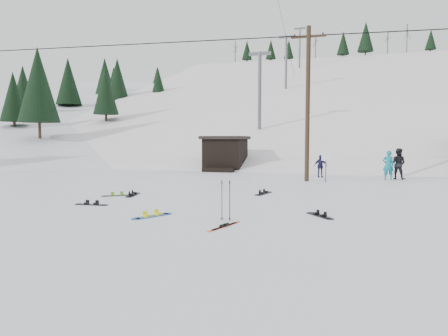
# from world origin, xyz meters

# --- Properties ---
(ground) EXTENTS (200.00, 200.00, 0.00)m
(ground) POSITION_xyz_m (0.00, 0.00, 0.00)
(ground) COLOR white
(ground) RESTS_ON ground
(ski_slope) EXTENTS (60.00, 85.24, 65.97)m
(ski_slope) POSITION_xyz_m (0.00, 55.00, -12.00)
(ski_slope) COLOR white
(ski_slope) RESTS_ON ground
(ridge_left) EXTENTS (47.54, 95.03, 58.38)m
(ridge_left) POSITION_xyz_m (-36.00, 48.00, -11.00)
(ridge_left) COLOR white
(ridge_left) RESTS_ON ground
(treeline_left) EXTENTS (20.00, 64.00, 10.00)m
(treeline_left) POSITION_xyz_m (-34.00, 40.00, 0.00)
(treeline_left) COLOR black
(treeline_left) RESTS_ON ground
(treeline_crest) EXTENTS (50.00, 6.00, 10.00)m
(treeline_crest) POSITION_xyz_m (0.00, 86.00, 0.00)
(treeline_crest) COLOR black
(treeline_crest) RESTS_ON ski_slope
(utility_pole) EXTENTS (2.00, 0.26, 9.00)m
(utility_pole) POSITION_xyz_m (2.00, 14.00, 4.68)
(utility_pole) COLOR #3A2819
(utility_pole) RESTS_ON ground
(trail_sign) EXTENTS (0.50, 0.09, 1.85)m
(trail_sign) POSITION_xyz_m (3.10, 13.58, 1.27)
(trail_sign) COLOR #595B60
(trail_sign) RESTS_ON ground
(lift_hut) EXTENTS (3.40, 4.10, 2.75)m
(lift_hut) POSITION_xyz_m (-5.00, 20.94, 1.36)
(lift_hut) COLOR black
(lift_hut) RESTS_ON ground
(lift_tower_near) EXTENTS (2.20, 0.36, 8.00)m
(lift_tower_near) POSITION_xyz_m (-4.00, 30.00, 7.86)
(lift_tower_near) COLOR #595B60
(lift_tower_near) RESTS_ON ski_slope
(lift_tower_mid) EXTENTS (2.20, 0.36, 8.00)m
(lift_tower_mid) POSITION_xyz_m (-4.00, 50.00, 14.36)
(lift_tower_mid) COLOR #595B60
(lift_tower_mid) RESTS_ON ski_slope
(lift_tower_far) EXTENTS (2.20, 0.36, 8.00)m
(lift_tower_far) POSITION_xyz_m (-4.00, 70.00, 20.86)
(lift_tower_far) COLOR #595B60
(lift_tower_far) RESTS_ON ski_slope
(hero_snowboard) EXTENTS (0.85, 1.36, 0.10)m
(hero_snowboard) POSITION_xyz_m (-1.83, 1.44, 0.03)
(hero_snowboard) COLOR #1B54B2
(hero_snowboard) RESTS_ON ground
(hero_skis) EXTENTS (0.55, 1.51, 0.08)m
(hero_skis) POSITION_xyz_m (0.78, 0.64, 0.02)
(hero_skis) COLOR #D54D15
(hero_skis) RESTS_ON ground
(ski_poles) EXTENTS (0.33, 0.09, 1.21)m
(ski_poles) POSITION_xyz_m (0.58, 1.50, 0.62)
(ski_poles) COLOR black
(ski_poles) RESTS_ON ground
(board_scatter_a) EXTENTS (1.35, 0.33, 0.09)m
(board_scatter_a) POSITION_xyz_m (-5.04, 2.87, 0.02)
(board_scatter_a) COLOR black
(board_scatter_a) RESTS_ON ground
(board_scatter_b) EXTENTS (0.57, 1.53, 0.11)m
(board_scatter_b) POSITION_xyz_m (-4.86, 5.66, 0.03)
(board_scatter_b) COLOR black
(board_scatter_b) RESTS_ON ground
(board_scatter_c) EXTENTS (1.15, 0.90, 0.10)m
(board_scatter_c) POSITION_xyz_m (-5.42, 5.32, 0.02)
(board_scatter_c) COLOR black
(board_scatter_c) RESTS_ON ground
(board_scatter_d) EXTENTS (0.91, 1.10, 0.09)m
(board_scatter_d) POSITION_xyz_m (3.27, 2.98, 0.02)
(board_scatter_d) COLOR black
(board_scatter_d) RESTS_ON ground
(board_scatter_f) EXTENTS (0.58, 1.52, 0.11)m
(board_scatter_f) POSITION_xyz_m (0.59, 7.73, 0.03)
(board_scatter_f) COLOR black
(board_scatter_f) RESTS_ON ground
(skier_teal) EXTENTS (0.66, 0.44, 1.79)m
(skier_teal) POSITION_xyz_m (6.71, 16.12, 0.90)
(skier_teal) COLOR #0E7A8E
(skier_teal) RESTS_ON ground
(skier_dark) EXTENTS (1.14, 1.03, 1.92)m
(skier_dark) POSITION_xyz_m (7.33, 16.66, 0.96)
(skier_dark) COLOR black
(skier_dark) RESTS_ON ground
(skier_navy) EXTENTS (0.90, 0.46, 1.46)m
(skier_navy) POSITION_xyz_m (2.68, 16.61, 0.73)
(skier_navy) COLOR #1B183D
(skier_navy) RESTS_ON ground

